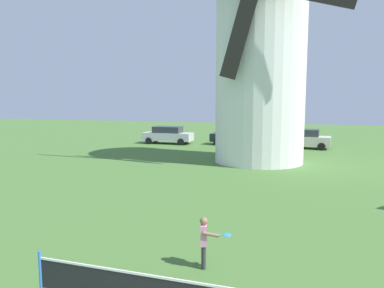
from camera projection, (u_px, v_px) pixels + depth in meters
windmill at (261, 46)px, 22.00m from camera, size 10.24×6.26×15.23m
player_far at (205, 239)px, 8.26m from camera, size 0.78×0.40×1.21m
parked_car_silver at (168, 135)px, 32.49m from camera, size 4.51×1.97×1.56m
parked_car_black at (235, 136)px, 31.40m from camera, size 4.33×2.10×1.56m
parked_car_cream at (304, 138)px, 29.32m from camera, size 4.25×2.13×1.56m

